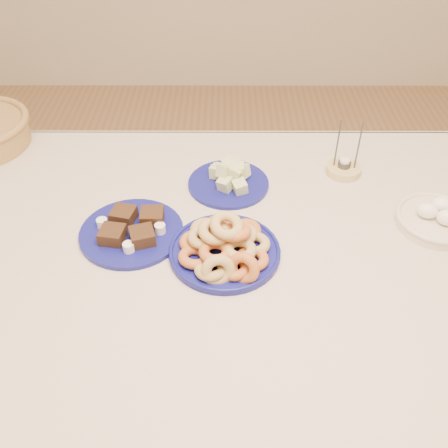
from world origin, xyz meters
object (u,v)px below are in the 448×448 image
Objects in this scene: brownie_plate at (132,230)px; candle_holder at (344,168)px; dining_table at (224,269)px; donut_platter at (225,247)px; egg_bowl at (436,218)px; melon_plate at (230,178)px.

candle_holder reaches higher than brownie_plate.
donut_platter is at bearing -87.65° from dining_table.
candle_holder is 0.64× the size of egg_bowl.
brownie_plate is (-0.24, 0.02, 0.12)m from dining_table.
egg_bowl is at bearing 12.08° from donut_platter.
donut_platter is at bearing -92.58° from melon_plate.
candle_holder is 0.31m from egg_bowl.
egg_bowl is at bearing -18.30° from melon_plate.
candle_holder reaches higher than egg_bowl.
donut_platter is 0.51m from candle_holder.
dining_table is 0.49m from candle_holder.
donut_platter reaches higher than egg_bowl.
brownie_plate is 0.80m from egg_bowl.
melon_plate is 1.52× the size of candle_holder.
dining_table is at bearing -5.58° from brownie_plate.
melon_plate reaches higher than brownie_plate.
egg_bowl is (0.56, 0.06, 0.13)m from dining_table.
brownie_plate is (-0.26, -0.22, -0.01)m from melon_plate.
egg_bowl is (0.56, 0.12, -0.01)m from donut_platter.
dining_table is 0.15m from donut_platter.
donut_platter reaches higher than brownie_plate.
candle_holder is at bearing 10.01° from melon_plate.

